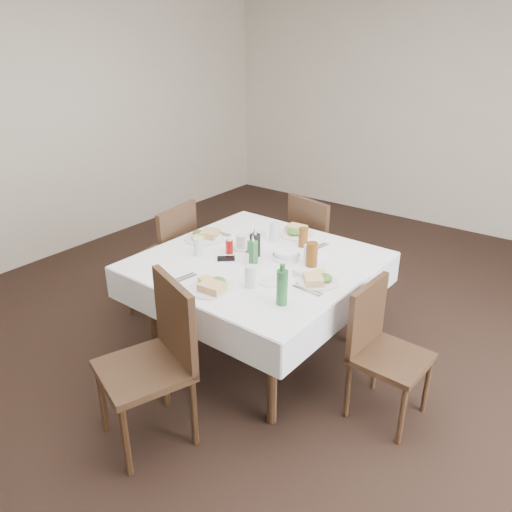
# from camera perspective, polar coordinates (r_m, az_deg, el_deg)

# --- Properties ---
(ground_plane) EXTENTS (7.00, 7.00, 0.00)m
(ground_plane) POSITION_cam_1_polar(r_m,az_deg,el_deg) (3.75, 2.44, -11.58)
(ground_plane) COLOR black
(room_shell) EXTENTS (6.04, 7.04, 2.80)m
(room_shell) POSITION_cam_1_polar(r_m,az_deg,el_deg) (3.08, 3.02, 15.18)
(room_shell) COLOR beige
(room_shell) RESTS_ON ground
(dining_table) EXTENTS (1.50, 1.50, 0.76)m
(dining_table) POSITION_cam_1_polar(r_m,az_deg,el_deg) (3.47, 0.15, -1.47)
(dining_table) COLOR black
(dining_table) RESTS_ON ground
(chair_north) EXTENTS (0.54, 0.54, 0.95)m
(chair_north) POSITION_cam_1_polar(r_m,az_deg,el_deg) (4.33, 6.83, 1.62)
(chair_north) COLOR black
(chair_north) RESTS_ON ground
(chair_south) EXTENTS (0.59, 0.59, 0.98)m
(chair_south) POSITION_cam_1_polar(r_m,az_deg,el_deg) (2.89, -11.11, -10.75)
(chair_south) COLOR black
(chair_south) RESTS_ON ground
(chair_east) EXTENTS (0.43, 0.43, 0.86)m
(chair_east) POSITION_cam_1_polar(r_m,az_deg,el_deg) (3.13, 13.98, -9.62)
(chair_east) COLOR black
(chair_east) RESTS_ON ground
(chair_west) EXTENTS (0.51, 0.51, 0.96)m
(chair_west) POSITION_cam_1_polar(r_m,az_deg,el_deg) (4.11, -9.99, 0.29)
(chair_west) COLOR black
(chair_west) RESTS_ON ground
(meal_north) EXTENTS (0.28, 0.28, 0.06)m
(meal_north) POSITION_cam_1_polar(r_m,az_deg,el_deg) (3.86, 4.71, 2.75)
(meal_north) COLOR white
(meal_north) RESTS_ON dining_table
(meal_south) EXTENTS (0.28, 0.28, 0.06)m
(meal_south) POSITION_cam_1_polar(r_m,az_deg,el_deg) (3.04, -5.00, -3.44)
(meal_south) COLOR white
(meal_south) RESTS_ON dining_table
(meal_east) EXTENTS (0.27, 0.27, 0.06)m
(meal_east) POSITION_cam_1_polar(r_m,az_deg,el_deg) (3.14, 7.04, -2.65)
(meal_east) COLOR white
(meal_east) RESTS_ON dining_table
(meal_west) EXTENTS (0.29, 0.29, 0.06)m
(meal_west) POSITION_cam_1_polar(r_m,az_deg,el_deg) (3.79, -5.91, 2.28)
(meal_west) COLOR white
(meal_west) RESTS_ON dining_table
(side_plate_a) EXTENTS (0.14, 0.14, 0.01)m
(side_plate_a) POSITION_cam_1_polar(r_m,az_deg,el_deg) (3.86, 0.09, 2.54)
(side_plate_a) COLOR white
(side_plate_a) RESTS_ON dining_table
(side_plate_b) EXTENTS (0.15, 0.15, 0.01)m
(side_plate_b) POSITION_cam_1_polar(r_m,az_deg,el_deg) (3.13, 1.79, -2.95)
(side_plate_b) COLOR white
(side_plate_b) RESTS_ON dining_table
(water_n) EXTENTS (0.07, 0.07, 0.14)m
(water_n) POSITION_cam_1_polar(r_m,az_deg,el_deg) (3.73, 2.12, 2.79)
(water_n) COLOR silver
(water_n) RESTS_ON dining_table
(water_s) EXTENTS (0.07, 0.07, 0.14)m
(water_s) POSITION_cam_1_polar(r_m,az_deg,el_deg) (3.05, -0.61, -2.32)
(water_s) COLOR silver
(water_s) RESTS_ON dining_table
(water_e) EXTENTS (0.07, 0.07, 0.13)m
(water_e) POSITION_cam_1_polar(r_m,az_deg,el_deg) (3.38, 6.07, 0.20)
(water_e) COLOR silver
(water_e) RESTS_ON dining_table
(water_w) EXTENTS (0.07, 0.07, 0.12)m
(water_w) POSITION_cam_1_polar(r_m,az_deg,el_deg) (3.51, -6.62, 1.10)
(water_w) COLOR silver
(water_w) RESTS_ON dining_table
(iced_tea_a) EXTENTS (0.07, 0.07, 0.14)m
(iced_tea_a) POSITION_cam_1_polar(r_m,az_deg,el_deg) (3.64, 5.41, 2.14)
(iced_tea_a) COLOR brown
(iced_tea_a) RESTS_ON dining_table
(iced_tea_b) EXTENTS (0.08, 0.08, 0.16)m
(iced_tea_b) POSITION_cam_1_polar(r_m,az_deg,el_deg) (3.33, 6.39, 0.17)
(iced_tea_b) COLOR brown
(iced_tea_b) RESTS_ON dining_table
(bread_basket) EXTENTS (0.19, 0.19, 0.06)m
(bread_basket) POSITION_cam_1_polar(r_m,az_deg,el_deg) (3.44, 3.49, 0.10)
(bread_basket) COLOR silver
(bread_basket) RESTS_ON dining_table
(oil_cruet_dark) EXTENTS (0.05, 0.05, 0.22)m
(oil_cruet_dark) POSITION_cam_1_polar(r_m,az_deg,el_deg) (3.44, -0.11, 1.35)
(oil_cruet_dark) COLOR black
(oil_cruet_dark) RESTS_ON dining_table
(oil_cruet_green) EXTENTS (0.05, 0.05, 0.21)m
(oil_cruet_green) POSITION_cam_1_polar(r_m,az_deg,el_deg) (3.34, -0.38, 0.55)
(oil_cruet_green) COLOR #276532
(oil_cruet_green) RESTS_ON dining_table
(ketchup_bottle) EXTENTS (0.05, 0.05, 0.11)m
(ketchup_bottle) POSITION_cam_1_polar(r_m,az_deg,el_deg) (3.52, -3.07, 1.14)
(ketchup_bottle) COLOR #A7100D
(ketchup_bottle) RESTS_ON dining_table
(salt_shaker) EXTENTS (0.04, 0.04, 0.08)m
(salt_shaker) POSITION_cam_1_polar(r_m,az_deg,el_deg) (3.36, -0.90, -0.19)
(salt_shaker) COLOR white
(salt_shaker) RESTS_ON dining_table
(pepper_shaker) EXTENTS (0.03, 0.03, 0.08)m
(pepper_shaker) POSITION_cam_1_polar(r_m,az_deg,el_deg) (3.40, -0.87, 0.01)
(pepper_shaker) COLOR #3F2F1A
(pepper_shaker) RESTS_ON dining_table
(coffee_mug) EXTENTS (0.14, 0.14, 0.11)m
(coffee_mug) POSITION_cam_1_polar(r_m,az_deg,el_deg) (3.60, -1.55, 1.58)
(coffee_mug) COLOR white
(coffee_mug) RESTS_ON dining_table
(sunglasses) EXTENTS (0.12, 0.11, 0.03)m
(sunglasses) POSITION_cam_1_polar(r_m,az_deg,el_deg) (3.43, -3.44, -0.29)
(sunglasses) COLOR black
(sunglasses) RESTS_ON dining_table
(green_bottle) EXTENTS (0.07, 0.07, 0.25)m
(green_bottle) POSITION_cam_1_polar(r_m,az_deg,el_deg) (2.84, 3.00, -3.53)
(green_bottle) COLOR #276532
(green_bottle) RESTS_ON dining_table
(sugar_caddy) EXTENTS (0.09, 0.06, 0.04)m
(sugar_caddy) POSITION_cam_1_polar(r_m,az_deg,el_deg) (3.20, 4.98, -2.00)
(sugar_caddy) COLOR white
(sugar_caddy) RESTS_ON dining_table
(cutlery_n) EXTENTS (0.07, 0.18, 0.01)m
(cutlery_n) POSITION_cam_1_polar(r_m,az_deg,el_deg) (3.66, 7.27, 1.05)
(cutlery_n) COLOR silver
(cutlery_n) RESTS_ON dining_table
(cutlery_s) EXTENTS (0.08, 0.21, 0.01)m
(cutlery_s) POSITION_cam_1_polar(r_m,az_deg,el_deg) (3.19, -8.41, -2.60)
(cutlery_s) COLOR silver
(cutlery_s) RESTS_ON dining_table
(cutlery_e) EXTENTS (0.21, 0.07, 0.01)m
(cutlery_e) POSITION_cam_1_polar(r_m,az_deg,el_deg) (3.04, 5.91, -3.92)
(cutlery_e) COLOR silver
(cutlery_e) RESTS_ON dining_table
(cutlery_w) EXTENTS (0.20, 0.05, 0.01)m
(cutlery_w) POSITION_cam_1_polar(r_m,az_deg,el_deg) (3.88, -4.18, 2.58)
(cutlery_w) COLOR silver
(cutlery_w) RESTS_ON dining_table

